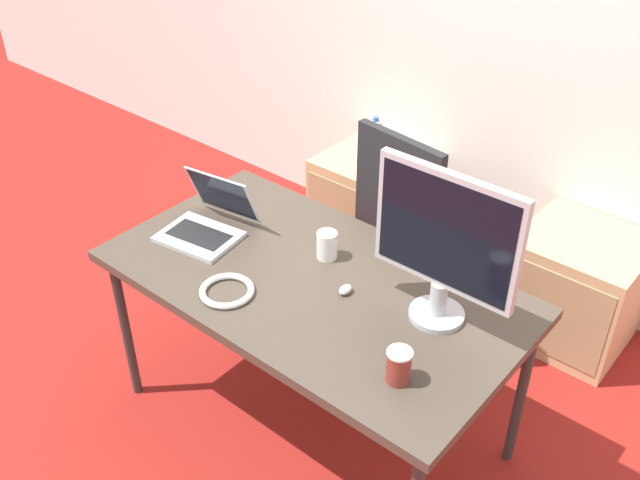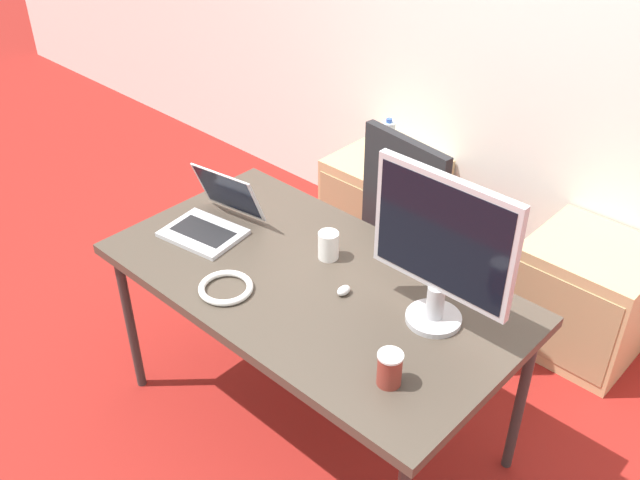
# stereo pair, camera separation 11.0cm
# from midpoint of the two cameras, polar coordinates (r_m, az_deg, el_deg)

# --- Properties ---
(ground_plane) EXTENTS (14.00, 14.00, 0.00)m
(ground_plane) POSITION_cam_midpoint_polar(r_m,az_deg,el_deg) (3.14, -1.56, -14.33)
(ground_plane) COLOR maroon
(wall_back) EXTENTS (10.00, 0.05, 2.60)m
(wall_back) POSITION_cam_midpoint_polar(r_m,az_deg,el_deg) (3.50, 15.19, 15.69)
(wall_back) COLOR white
(wall_back) RESTS_ON ground_plane
(desk) EXTENTS (1.56, 0.86, 0.77)m
(desk) POSITION_cam_midpoint_polar(r_m,az_deg,el_deg) (2.64, -1.79, -4.02)
(desk) COLOR #473D33
(desk) RESTS_ON ground_plane
(office_chair) EXTENTS (0.56, 0.59, 1.12)m
(office_chair) POSITION_cam_midpoint_polar(r_m,az_deg,el_deg) (3.31, 7.04, -1.54)
(office_chair) COLOR #232326
(office_chair) RESTS_ON ground_plane
(cabinet_left) EXTENTS (0.54, 0.51, 0.56)m
(cabinet_left) POSITION_cam_midpoint_polar(r_m,az_deg,el_deg) (3.98, 3.36, 2.90)
(cabinet_left) COLOR tan
(cabinet_left) RESTS_ON ground_plane
(cabinet_right) EXTENTS (0.54, 0.51, 0.56)m
(cabinet_right) POSITION_cam_midpoint_polar(r_m,az_deg,el_deg) (3.54, 18.89, -3.72)
(cabinet_right) COLOR tan
(cabinet_right) RESTS_ON ground_plane
(water_bottle) EXTENTS (0.07, 0.07, 0.24)m
(water_bottle) POSITION_cam_midpoint_polar(r_m,az_deg,el_deg) (3.80, 3.58, 7.98)
(water_bottle) COLOR silver
(water_bottle) RESTS_ON cabinet_left
(laptop_center) EXTENTS (0.33, 0.36, 0.23)m
(laptop_center) POSITION_cam_midpoint_polar(r_m,az_deg,el_deg) (2.87, -10.09, 1.40)
(laptop_center) COLOR silver
(laptop_center) RESTS_ON desk
(monitor) EXTENTS (0.51, 0.19, 0.56)m
(monitor) POSITION_cam_midpoint_polar(r_m,az_deg,el_deg) (2.28, 8.61, -0.30)
(monitor) COLOR #B7B7BC
(monitor) RESTS_ON desk
(mouse) EXTENTS (0.04, 0.06, 0.03)m
(mouse) POSITION_cam_midpoint_polar(r_m,az_deg,el_deg) (2.53, 0.80, -4.01)
(mouse) COLOR silver
(mouse) RESTS_ON desk
(coffee_cup_white) EXTENTS (0.08, 0.08, 0.11)m
(coffee_cup_white) POSITION_cam_midpoint_polar(r_m,az_deg,el_deg) (2.69, -0.61, -0.43)
(coffee_cup_white) COLOR white
(coffee_cup_white) RESTS_ON desk
(coffee_cup_brown) EXTENTS (0.08, 0.08, 0.12)m
(coffee_cup_brown) POSITION_cam_midpoint_polar(r_m,az_deg,el_deg) (2.19, 4.87, -10.04)
(coffee_cup_brown) COLOR maroon
(coffee_cup_brown) RESTS_ON desk
(cable_coil) EXTENTS (0.20, 0.20, 0.02)m
(cable_coil) POSITION_cam_midpoint_polar(r_m,az_deg,el_deg) (2.56, -8.69, -4.05)
(cable_coil) COLOR white
(cable_coil) RESTS_ON desk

